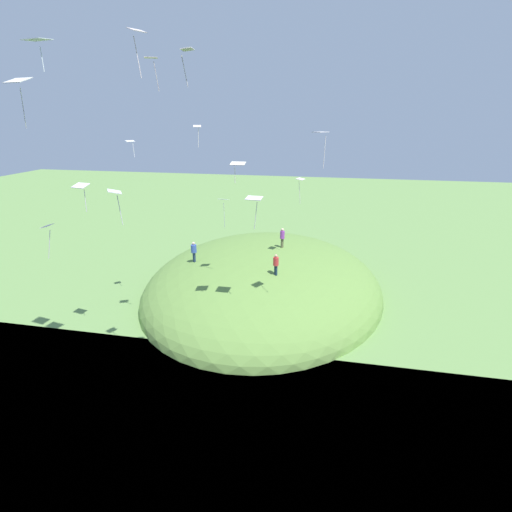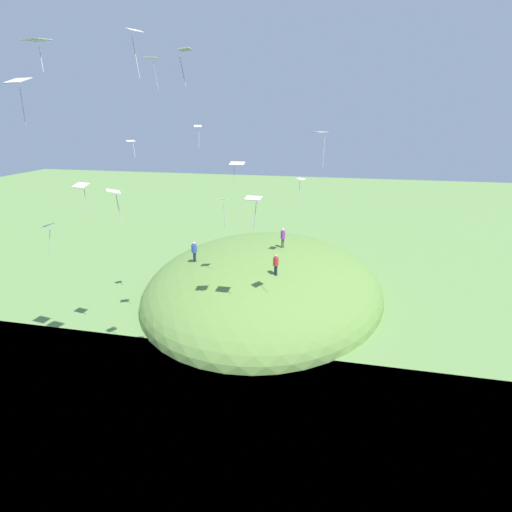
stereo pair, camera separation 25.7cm
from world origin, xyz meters
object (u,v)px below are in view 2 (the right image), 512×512
kite_7 (18,83)px  kite_1 (301,181)px  kite_6 (237,164)px  kite_11 (320,135)px  kite_0 (198,128)px  kite_10 (131,142)px  person_watching_kites (194,249)px  kite_3 (185,53)px  kite_5 (81,187)px  kite_14 (48,229)px  kite_2 (151,61)px  kite_12 (135,35)px  kite_13 (254,200)px  kite_8 (114,193)px  person_walking_path (276,262)px  person_near_shore (283,236)px  kite_9 (36,41)px

kite_7 → kite_1: bearing=-44.6°
kite_6 → kite_11: (0.25, -4.66, 1.65)m
kite_0 → kite_10: bearing=142.8°
person_watching_kites → kite_3: size_ratio=1.25×
kite_5 → kite_7: size_ratio=0.74×
kite_1 → kite_7: bearing=135.4°
kite_11 → kite_14: size_ratio=0.95×
kite_2 → kite_11: kite_2 is taller
kite_12 → kite_10: bearing=32.0°
kite_0 → kite_13: (-8.75, -6.48, -3.82)m
kite_11 → kite_1: bearing=11.8°
person_watching_kites → kite_5: size_ratio=1.01×
kite_11 → kite_8: bearing=114.5°
kite_0 → person_watching_kites: bearing=171.9°
kite_6 → kite_13: kite_6 is taller
kite_3 → kite_10: (10.19, 8.44, -4.21)m
kite_1 → person_walking_path: bearing=158.9°
kite_2 → kite_11: 10.07m
kite_10 → person_walking_path: bearing=-86.9°
person_watching_kites → kite_10: 9.93m
kite_2 → kite_0: bearing=5.8°
kite_3 → kite_13: (6.04, -1.54, -7.18)m
person_near_shore → person_walking_path: person_near_shore is taller
kite_3 → kite_6: 7.52m
kite_8 → person_walking_path: bearing=-36.0°
kite_6 → kite_0: bearing=31.2°
kite_2 → kite_11: size_ratio=0.88×
person_walking_path → kite_7: (-9.50, 11.44, 12.00)m
person_near_shore → kite_12: kite_12 is taller
kite_2 → kite_9: 5.79m
kite_7 → kite_13: size_ratio=1.16×
kite_5 → kite_8: 6.00m
person_watching_kites → kite_1: size_ratio=0.86×
kite_13 → kite_10: bearing=67.4°
kite_3 → kite_7: size_ratio=0.60×
kite_5 → kite_13: kite_5 is taller
kite_8 → kite_13: size_ratio=0.93×
kite_5 → kite_9: bearing=-154.2°
kite_5 → kite_7: (-3.76, -0.11, 5.70)m
kite_7 → kite_11: size_ratio=1.23×
kite_2 → kite_10: (4.99, 4.46, -4.63)m
person_near_shore → kite_11: size_ratio=0.93×
kite_5 → kite_11: size_ratio=0.91×
person_watching_kites → kite_14: kite_14 is taller
kite_8 → kite_3: bearing=-104.3°
kite_6 → kite_13: bearing=-60.0°
kite_1 → kite_14: (-11.07, 14.24, -1.64)m
person_watching_kites → kite_6: (-7.56, -5.85, 8.09)m
person_watching_kites → kite_0: size_ratio=1.03×
kite_0 → kite_14: (-11.65, 5.74, -5.52)m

